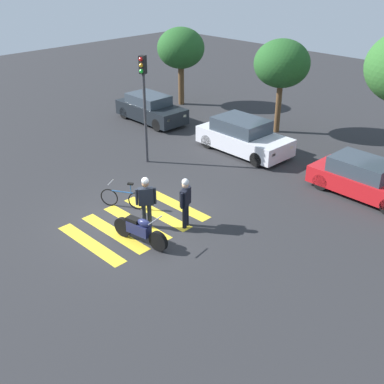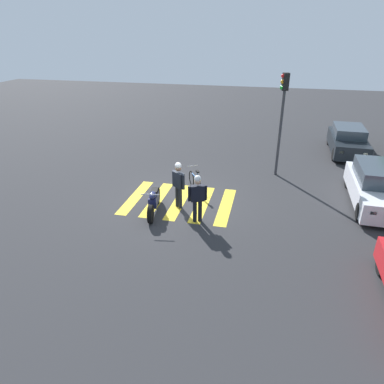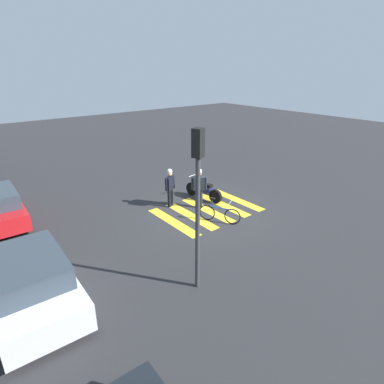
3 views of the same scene
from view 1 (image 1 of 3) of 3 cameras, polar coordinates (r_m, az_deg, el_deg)
ground_plane at (r=15.94m, az=-6.66°, el=-3.67°), size 60.00×60.00×0.00m
police_motorcycle at (r=14.65m, az=-6.24°, el=-4.53°), size 2.05×0.65×1.04m
leaning_bicycle at (r=16.76m, az=-8.21°, el=-0.72°), size 1.48×0.87×0.98m
officer_on_foot at (r=15.19m, az=-5.52°, el=-0.82°), size 0.45×0.55×1.77m
officer_by_motorcycle at (r=15.16m, az=-0.78°, el=-0.93°), size 0.36×0.61×1.72m
crosswalk_stripes at (r=15.94m, az=-6.66°, el=-3.65°), size 3.05×4.05×0.01m
car_black_suv at (r=25.31m, az=-4.96°, el=9.85°), size 4.06×1.79×1.40m
car_white_van at (r=21.35m, az=6.13°, el=6.60°), size 4.29×2.01×1.48m
car_red_convertible at (r=18.44m, az=19.82°, el=1.50°), size 3.99×1.79×1.36m
traffic_light_pole at (r=19.50m, az=-5.76°, el=11.65°), size 0.31×0.36×4.44m
street_tree_near at (r=27.73m, az=-1.34°, el=16.74°), size 2.64×2.64×4.32m
street_tree_mid at (r=23.38m, az=10.67°, el=14.79°), size 2.62×2.62×4.46m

